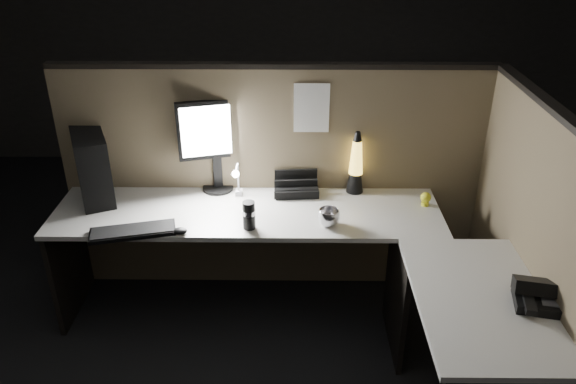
{
  "coord_description": "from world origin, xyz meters",
  "views": [
    {
      "loc": [
        0.12,
        -2.3,
        2.37
      ],
      "look_at": [
        0.1,
        0.35,
        0.99
      ],
      "focal_mm": 35.0,
      "sensor_mm": 36.0,
      "label": 1
    }
  ],
  "objects_px": {
    "pc_tower": "(93,167)",
    "keyboard": "(133,232)",
    "monitor": "(215,137)",
    "lava_lamp": "(356,167)",
    "desk_phone": "(538,295)"
  },
  "relations": [
    {
      "from": "pc_tower",
      "to": "keyboard",
      "type": "xyz_separation_m",
      "value": [
        0.33,
        -0.42,
        -0.2
      ]
    },
    {
      "from": "pc_tower",
      "to": "keyboard",
      "type": "bearing_deg",
      "value": -75.34
    },
    {
      "from": "keyboard",
      "to": "monitor",
      "type": "bearing_deg",
      "value": 39.97
    },
    {
      "from": "monitor",
      "to": "pc_tower",
      "type": "bearing_deg",
      "value": 175.02
    },
    {
      "from": "lava_lamp",
      "to": "desk_phone",
      "type": "bearing_deg",
      "value": -56.75
    },
    {
      "from": "monitor",
      "to": "lava_lamp",
      "type": "xyz_separation_m",
      "value": [
        0.87,
        -0.03,
        -0.19
      ]
    },
    {
      "from": "pc_tower",
      "to": "lava_lamp",
      "type": "distance_m",
      "value": 1.6
    },
    {
      "from": "monitor",
      "to": "desk_phone",
      "type": "xyz_separation_m",
      "value": [
        1.59,
        -1.14,
        -0.31
      ]
    },
    {
      "from": "lava_lamp",
      "to": "keyboard",
      "type": "bearing_deg",
      "value": -157.79
    },
    {
      "from": "pc_tower",
      "to": "keyboard",
      "type": "height_order",
      "value": "pc_tower"
    },
    {
      "from": "monitor",
      "to": "lava_lamp",
      "type": "height_order",
      "value": "monitor"
    },
    {
      "from": "keyboard",
      "to": "pc_tower",
      "type": "bearing_deg",
      "value": 114.33
    },
    {
      "from": "monitor",
      "to": "keyboard",
      "type": "xyz_separation_m",
      "value": [
        -0.41,
        -0.55,
        -0.34
      ]
    },
    {
      "from": "monitor",
      "to": "desk_phone",
      "type": "relative_size",
      "value": 2.4
    },
    {
      "from": "keyboard",
      "to": "desk_phone",
      "type": "xyz_separation_m",
      "value": [
        2.0,
        -0.59,
        0.04
      ]
    }
  ]
}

